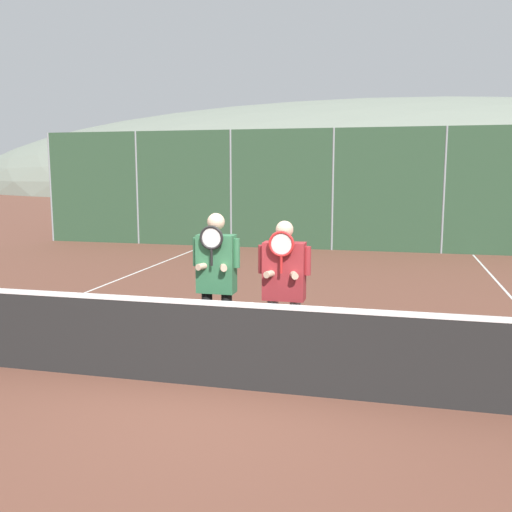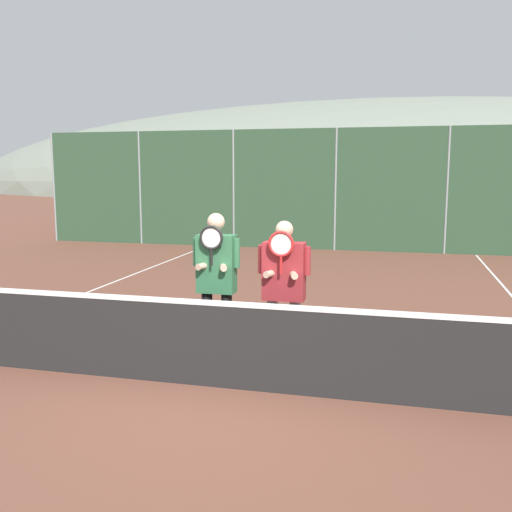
{
  "view_description": "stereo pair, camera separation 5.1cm",
  "coord_description": "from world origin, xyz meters",
  "px_view_note": "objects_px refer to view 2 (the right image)",
  "views": [
    {
      "loc": [
        1.8,
        -5.62,
        2.33
      ],
      "look_at": [
        0.2,
        0.93,
        1.31
      ],
      "focal_mm": 40.0,
      "sensor_mm": 36.0,
      "label": 1
    },
    {
      "loc": [
        1.85,
        -5.61,
        2.33
      ],
      "look_at": [
        0.2,
        0.93,
        1.31
      ],
      "focal_mm": 40.0,
      "sensor_mm": 36.0,
      "label": 2
    }
  ],
  "objects_px": {
    "player_leftmost": "(216,276)",
    "car_far_left": "(211,212)",
    "player_center_left": "(284,283)",
    "car_center": "(511,217)",
    "car_left_of_center": "(351,212)"
  },
  "relations": [
    {
      "from": "player_center_left",
      "to": "car_center",
      "type": "xyz_separation_m",
      "value": [
        4.58,
        12.61,
        -0.15
      ]
    },
    {
      "from": "player_leftmost",
      "to": "car_center",
      "type": "height_order",
      "value": "player_leftmost"
    },
    {
      "from": "player_center_left",
      "to": "car_center",
      "type": "bearing_deg",
      "value": 70.03
    },
    {
      "from": "player_leftmost",
      "to": "car_far_left",
      "type": "distance_m",
      "value": 13.61
    },
    {
      "from": "car_left_of_center",
      "to": "car_center",
      "type": "bearing_deg",
      "value": -3.29
    },
    {
      "from": "player_center_left",
      "to": "player_leftmost",
      "type": "bearing_deg",
      "value": 176.66
    },
    {
      "from": "car_far_left",
      "to": "player_center_left",
      "type": "bearing_deg",
      "value": -67.79
    },
    {
      "from": "car_center",
      "to": "player_leftmost",
      "type": "bearing_deg",
      "value": -113.32
    },
    {
      "from": "car_far_left",
      "to": "car_center",
      "type": "xyz_separation_m",
      "value": [
        9.86,
        -0.3,
        0.03
      ]
    },
    {
      "from": "car_far_left",
      "to": "car_left_of_center",
      "type": "relative_size",
      "value": 0.95
    },
    {
      "from": "player_leftmost",
      "to": "player_center_left",
      "type": "height_order",
      "value": "player_leftmost"
    },
    {
      "from": "player_leftmost",
      "to": "car_left_of_center",
      "type": "distance_m",
      "value": 12.85
    },
    {
      "from": "player_leftmost",
      "to": "car_far_left",
      "type": "xyz_separation_m",
      "value": [
        -4.44,
        12.86,
        -0.21
      ]
    },
    {
      "from": "player_center_left",
      "to": "car_center",
      "type": "distance_m",
      "value": 13.42
    },
    {
      "from": "player_center_left",
      "to": "car_left_of_center",
      "type": "xyz_separation_m",
      "value": [
        -0.34,
        12.89,
        -0.11
      ]
    }
  ]
}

